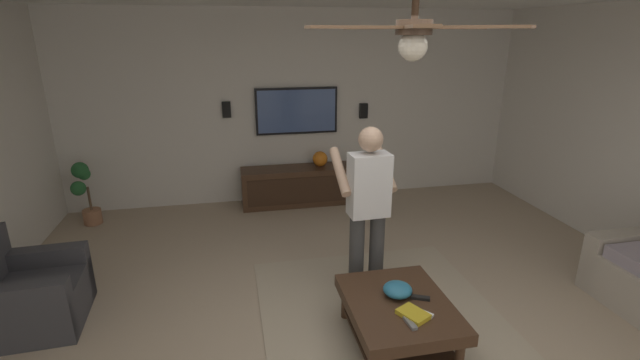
{
  "coord_description": "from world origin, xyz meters",
  "views": [
    {
      "loc": [
        -2.79,
        0.99,
        2.41
      ],
      "look_at": [
        1.34,
        0.14,
        1.01
      ],
      "focal_mm": 24.94,
      "sensor_mm": 36.0,
      "label": 1
    }
  ],
  "objects_px": {
    "media_console": "(300,186)",
    "tv": "(297,111)",
    "coffee_table": "(398,313)",
    "book": "(413,314)",
    "armchair": "(26,296)",
    "remote_white": "(423,313)",
    "wall_speaker_left": "(364,111)",
    "wall_speaker_right": "(226,110)",
    "remote_black": "(420,298)",
    "remote_grey": "(410,323)",
    "person_standing": "(368,203)",
    "vase_round": "(320,159)",
    "ceiling_fan": "(414,32)",
    "potted_plant_short": "(85,191)",
    "bowl": "(398,290)"
  },
  "relations": [
    {
      "from": "remote_grey",
      "to": "book",
      "type": "bearing_deg",
      "value": 140.13
    },
    {
      "from": "remote_white",
      "to": "wall_speaker_right",
      "type": "distance_m",
      "value": 4.07
    },
    {
      "from": "wall_speaker_left",
      "to": "wall_speaker_right",
      "type": "xyz_separation_m",
      "value": [
        0.0,
        2.0,
        0.09
      ]
    },
    {
      "from": "remote_black",
      "to": "remote_grey",
      "type": "xyz_separation_m",
      "value": [
        -0.29,
        0.21,
        0.0
      ]
    },
    {
      "from": "tv",
      "to": "book",
      "type": "distance_m",
      "value": 3.82
    },
    {
      "from": "vase_round",
      "to": "wall_speaker_left",
      "type": "height_order",
      "value": "wall_speaker_left"
    },
    {
      "from": "potted_plant_short",
      "to": "ceiling_fan",
      "type": "bearing_deg",
      "value": -140.61
    },
    {
      "from": "bowl",
      "to": "wall_speaker_left",
      "type": "relative_size",
      "value": 1.06
    },
    {
      "from": "ceiling_fan",
      "to": "book",
      "type": "bearing_deg",
      "value": -44.39
    },
    {
      "from": "media_console",
      "to": "book",
      "type": "relative_size",
      "value": 7.73
    },
    {
      "from": "coffee_table",
      "to": "book",
      "type": "height_order",
      "value": "book"
    },
    {
      "from": "media_console",
      "to": "tv",
      "type": "relative_size",
      "value": 1.43
    },
    {
      "from": "remote_black",
      "to": "armchair",
      "type": "bearing_deg",
      "value": -170.68
    },
    {
      "from": "armchair",
      "to": "remote_white",
      "type": "height_order",
      "value": "armchair"
    },
    {
      "from": "coffee_table",
      "to": "remote_grey",
      "type": "height_order",
      "value": "remote_grey"
    },
    {
      "from": "media_console",
      "to": "bowl",
      "type": "xyz_separation_m",
      "value": [
        -3.17,
        -0.27,
        0.18
      ]
    },
    {
      "from": "remote_grey",
      "to": "ceiling_fan",
      "type": "height_order",
      "value": "ceiling_fan"
    },
    {
      "from": "book",
      "to": "vase_round",
      "type": "relative_size",
      "value": 1.0
    },
    {
      "from": "media_console",
      "to": "tv",
      "type": "bearing_deg",
      "value": -180.0
    },
    {
      "from": "potted_plant_short",
      "to": "vase_round",
      "type": "height_order",
      "value": "potted_plant_short"
    },
    {
      "from": "coffee_table",
      "to": "ceiling_fan",
      "type": "distance_m",
      "value": 2.17
    },
    {
      "from": "vase_round",
      "to": "book",
      "type": "bearing_deg",
      "value": 179.8
    },
    {
      "from": "remote_white",
      "to": "media_console",
      "type": "bearing_deg",
      "value": 146.52
    },
    {
      "from": "person_standing",
      "to": "vase_round",
      "type": "relative_size",
      "value": 7.45
    },
    {
      "from": "wall_speaker_right",
      "to": "remote_black",
      "type": "bearing_deg",
      "value": -157.95
    },
    {
      "from": "coffee_table",
      "to": "tv",
      "type": "height_order",
      "value": "tv"
    },
    {
      "from": "bowl",
      "to": "vase_round",
      "type": "relative_size",
      "value": 1.06
    },
    {
      "from": "tv",
      "to": "remote_grey",
      "type": "bearing_deg",
      "value": 3.42
    },
    {
      "from": "media_console",
      "to": "wall_speaker_right",
      "type": "height_order",
      "value": "wall_speaker_right"
    },
    {
      "from": "remote_black",
      "to": "vase_round",
      "type": "relative_size",
      "value": 0.68
    },
    {
      "from": "coffee_table",
      "to": "vase_round",
      "type": "bearing_deg",
      "value": -0.8
    },
    {
      "from": "wall_speaker_left",
      "to": "person_standing",
      "type": "bearing_deg",
      "value": 163.98
    },
    {
      "from": "armchair",
      "to": "tv",
      "type": "bearing_deg",
      "value": 40.39
    },
    {
      "from": "armchair",
      "to": "potted_plant_short",
      "type": "height_order",
      "value": "potted_plant_short"
    },
    {
      "from": "tv",
      "to": "bowl",
      "type": "height_order",
      "value": "tv"
    },
    {
      "from": "remote_white",
      "to": "tv",
      "type": "bearing_deg",
      "value": 146.12
    },
    {
      "from": "potted_plant_short",
      "to": "vase_round",
      "type": "relative_size",
      "value": 3.79
    },
    {
      "from": "wall_speaker_left",
      "to": "book",
      "type": "bearing_deg",
      "value": 168.99
    },
    {
      "from": "remote_white",
      "to": "vase_round",
      "type": "bearing_deg",
      "value": 141.57
    },
    {
      "from": "media_console",
      "to": "remote_grey",
      "type": "xyz_separation_m",
      "value": [
        -3.55,
        -0.23,
        0.14
      ]
    },
    {
      "from": "person_standing",
      "to": "ceiling_fan",
      "type": "relative_size",
      "value": 1.39
    },
    {
      "from": "potted_plant_short",
      "to": "bowl",
      "type": "bearing_deg",
      "value": -133.87
    },
    {
      "from": "remote_black",
      "to": "bowl",
      "type": "bearing_deg",
      "value": 176.32
    },
    {
      "from": "tv",
      "to": "coffee_table",
      "type": "bearing_deg",
      "value": 4.14
    },
    {
      "from": "armchair",
      "to": "wall_speaker_left",
      "type": "relative_size",
      "value": 3.87
    },
    {
      "from": "bowl",
      "to": "person_standing",
      "type": "bearing_deg",
      "value": 3.53
    },
    {
      "from": "media_console",
      "to": "remote_black",
      "type": "relative_size",
      "value": 11.33
    },
    {
      "from": "tv",
      "to": "vase_round",
      "type": "bearing_deg",
      "value": 54.12
    },
    {
      "from": "remote_black",
      "to": "wall_speaker_right",
      "type": "distance_m",
      "value": 3.91
    },
    {
      "from": "remote_white",
      "to": "wall_speaker_right",
      "type": "relative_size",
      "value": 0.68
    }
  ]
}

